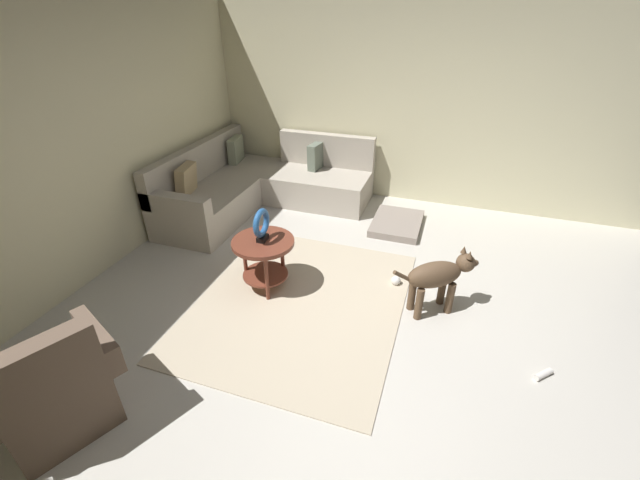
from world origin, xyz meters
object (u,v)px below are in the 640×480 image
object	(u,v)px
torus_sculpture	(261,225)
dog_toy_rope	(543,374)
sectional_couch	(259,186)
dog_toy_ball	(396,281)
side_table	(264,251)
dog_bed_mat	(397,223)
dog	(438,276)
armchair	(53,393)

from	to	relation	value
torus_sculpture	dog_toy_rope	xyz separation A→B (m)	(-0.37, -2.51, -0.69)
sectional_couch	dog_toy_ball	xyz separation A→B (m)	(-1.26, -2.13, -0.24)
side_table	dog_toy_rope	size ratio (longest dim) A/B	3.64
dog_bed_mat	dog	size ratio (longest dim) A/B	1.10
sectional_couch	dog_toy_ball	size ratio (longest dim) A/B	23.03
dog	dog_toy_ball	world-z (taller)	dog
sectional_couch	torus_sculpture	world-z (taller)	sectional_couch
dog	dog_toy_rope	world-z (taller)	dog
side_table	dog_bed_mat	size ratio (longest dim) A/B	0.75
sectional_couch	torus_sculpture	xyz separation A→B (m)	(-1.71, -0.90, 0.42)
sectional_couch	dog_bed_mat	distance (m)	1.95
armchair	dog_bed_mat	size ratio (longest dim) A/B	1.22
dog_bed_mat	dog_toy_ball	distance (m)	1.26
sectional_couch	dog_bed_mat	size ratio (longest dim) A/B	2.81
dog	side_table	bearing A→B (deg)	-118.42
armchair	side_table	distance (m)	1.97
armchair	dog_bed_mat	bearing A→B (deg)	-0.06
side_table	dog	size ratio (longest dim) A/B	0.83
side_table	torus_sculpture	distance (m)	0.29
dog_toy_rope	dog_toy_ball	bearing A→B (deg)	57.35
sectional_couch	dog_bed_mat	xyz separation A→B (m)	(-0.01, -1.93, -0.25)
dog	dog_toy_ball	distance (m)	0.58
armchair	torus_sculpture	bearing A→B (deg)	6.66
dog	dog_toy_rope	distance (m)	1.09
sectional_couch	dog	distance (m)	2.96
dog_bed_mat	dog	xyz separation A→B (m)	(-1.52, -0.60, 0.33)
sectional_couch	armchair	world-z (taller)	same
sectional_couch	dog_toy_rope	world-z (taller)	sectional_couch
dog_toy_ball	dog	bearing A→B (deg)	-124.58
side_table	torus_sculpture	world-z (taller)	torus_sculpture
side_table	dog	distance (m)	1.64
torus_sculpture	dog	bearing A→B (deg)	-83.78
sectional_couch	dog_toy_rope	distance (m)	4.00
sectional_couch	dog_bed_mat	world-z (taller)	sectional_couch
torus_sculpture	dog_toy_rope	distance (m)	2.63
dog	dog_toy_ball	bearing A→B (deg)	-159.22
side_table	dog_toy_ball	bearing A→B (deg)	-69.94
torus_sculpture	dog_toy_rope	world-z (taller)	torus_sculpture
sectional_couch	side_table	bearing A→B (deg)	-152.30
armchair	dog	distance (m)	3.04
dog_bed_mat	dog_toy_rope	xyz separation A→B (m)	(-2.06, -1.48, -0.02)
sectional_couch	dog_toy_ball	bearing A→B (deg)	-120.51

